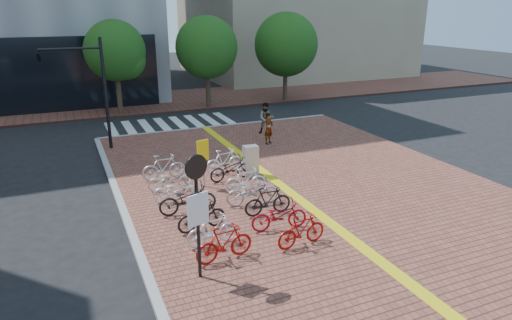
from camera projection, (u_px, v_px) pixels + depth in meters
name	position (u px, v px, depth m)	size (l,w,h in m)	color
ground	(255.00, 219.00, 15.38)	(120.00, 120.00, 0.00)	black
sidewalk	(432.00, 272.00, 12.14)	(14.00, 34.00, 0.15)	brown
tactile_strip	(402.00, 278.00, 11.73)	(0.40, 34.00, 0.01)	yellow
kerb_north	(221.00, 127.00, 26.92)	(14.00, 0.25, 0.15)	gray
far_sidewalk	(142.00, 103.00, 33.62)	(70.00, 8.00, 0.15)	brown
crosswalk	(171.00, 124.00, 27.74)	(7.50, 4.00, 0.01)	silver
street_trees	(222.00, 48.00, 31.16)	(16.20, 4.60, 6.35)	#38281E
bike_0	(224.00, 243.00, 12.43)	(0.48, 1.70, 1.02)	#A8120C
bike_1	(213.00, 230.00, 13.24)	(0.45, 1.59, 0.96)	white
bike_2	(202.00, 216.00, 14.13)	(0.45, 1.61, 0.97)	black
bike_3	(188.00, 199.00, 15.28)	(0.68, 1.95, 1.02)	black
bike_4	(177.00, 190.00, 16.22)	(0.60, 1.71, 0.90)	white
bike_5	(171.00, 180.00, 17.18)	(0.59, 1.70, 0.90)	silver
bike_6	(164.00, 167.00, 18.29)	(0.49, 1.75, 1.05)	#B1B1B6
bike_7	(302.00, 230.00, 13.18)	(0.46, 1.63, 0.98)	#A6100B
bike_8	(279.00, 216.00, 14.17)	(0.63, 1.80, 0.94)	#A10B17
bike_9	(268.00, 201.00, 15.19)	(0.47, 1.65, 0.99)	black
bike_10	(252.00, 192.00, 15.96)	(0.66, 1.88, 0.99)	#ACADB1
bike_11	(246.00, 180.00, 17.04)	(0.45, 1.60, 0.96)	white
bike_12	(231.00, 169.00, 18.28)	(0.64, 1.82, 0.96)	black
bike_13	(224.00, 161.00, 19.11)	(0.47, 1.68, 1.01)	white
pedestrian_a	(269.00, 128.00, 23.07)	(0.58, 0.38, 1.59)	gray
pedestrian_b	(266.00, 118.00, 24.91)	(0.84, 0.65, 1.72)	#4F5464
utility_box	(251.00, 161.00, 18.70)	(0.58, 0.43, 1.28)	#B4B3B8
yellow_sign	(203.00, 155.00, 17.31)	(0.50, 0.21, 1.89)	#B7B7BC
notice_sign	(197.00, 202.00, 11.10)	(0.60, 0.24, 3.34)	black
traffic_light_pole	(75.00, 74.00, 20.98)	(2.87, 1.10, 5.34)	black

